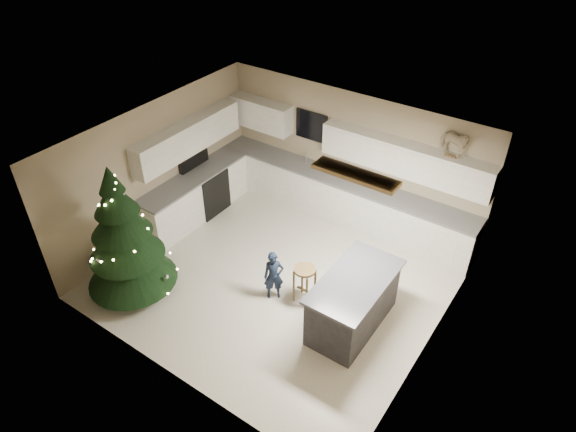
# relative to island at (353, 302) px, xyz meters

# --- Properties ---
(ground_plane) EXTENTS (5.50, 5.50, 0.00)m
(ground_plane) POSITION_rel_island_xyz_m (-1.59, 0.18, -0.48)
(ground_plane) COLOR beige
(room_shell) EXTENTS (5.52, 5.02, 2.61)m
(room_shell) POSITION_rel_island_xyz_m (-1.57, 0.18, 1.27)
(room_shell) COLOR tan
(room_shell) RESTS_ON ground_plane
(cabinetry) EXTENTS (5.50, 3.20, 2.00)m
(cabinetry) POSITION_rel_island_xyz_m (-2.50, 1.83, 0.28)
(cabinetry) COLOR white
(cabinetry) RESTS_ON ground_plane
(island) EXTENTS (0.90, 1.70, 0.95)m
(island) POSITION_rel_island_xyz_m (0.00, 0.00, 0.00)
(island) COLOR black
(island) RESTS_ON ground_plane
(bar_stool) EXTENTS (0.36, 0.36, 0.69)m
(bar_stool) POSITION_rel_island_xyz_m (-0.91, 0.02, 0.04)
(bar_stool) COLOR brown
(bar_stool) RESTS_ON ground_plane
(christmas_tree) EXTENTS (1.53, 1.48, 2.45)m
(christmas_tree) POSITION_rel_island_xyz_m (-3.44, -1.42, 0.53)
(christmas_tree) COLOR #3F2816
(christmas_tree) RESTS_ON ground_plane
(toddler) EXTENTS (0.40, 0.39, 0.92)m
(toddler) POSITION_rel_island_xyz_m (-1.38, -0.20, -0.02)
(toddler) COLOR #111E38
(toddler) RESTS_ON ground_plane
(rocking_horse) EXTENTS (0.61, 0.38, 0.50)m
(rocking_horse) POSITION_rel_island_xyz_m (0.34, 2.51, 1.78)
(rocking_horse) COLOR brown
(rocking_horse) RESTS_ON cabinetry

